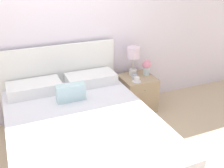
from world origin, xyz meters
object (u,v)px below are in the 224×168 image
(nightstand, at_px, (137,93))
(teacup, at_px, (137,80))
(bed, at_px, (81,134))
(alarm_clock, at_px, (134,76))
(flower_vase, at_px, (147,66))
(table_lamp, at_px, (133,56))

(nightstand, relative_size, teacup, 4.22)
(bed, relative_size, alarm_clock, 28.61)
(flower_vase, relative_size, teacup, 1.85)
(table_lamp, distance_m, teacup, 0.37)
(bed, relative_size, teacup, 17.13)
(bed, bearing_deg, table_lamp, 37.99)
(table_lamp, bearing_deg, nightstand, -77.64)
(bed, height_order, teacup, bed)
(table_lamp, relative_size, alarm_clock, 5.78)
(bed, bearing_deg, nightstand, 33.49)
(nightstand, bearing_deg, teacup, -122.78)
(flower_vase, distance_m, alarm_clock, 0.26)
(bed, distance_m, flower_vase, 1.53)
(nightstand, bearing_deg, table_lamp, 102.36)
(flower_vase, bearing_deg, table_lamp, 157.87)
(nightstand, bearing_deg, alarm_clock, -167.45)
(table_lamp, relative_size, teacup, 3.46)
(bed, distance_m, nightstand, 1.32)
(teacup, bearing_deg, bed, -149.74)
(flower_vase, bearing_deg, teacup, -145.92)
(teacup, height_order, alarm_clock, teacup)
(nightstand, height_order, teacup, teacup)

